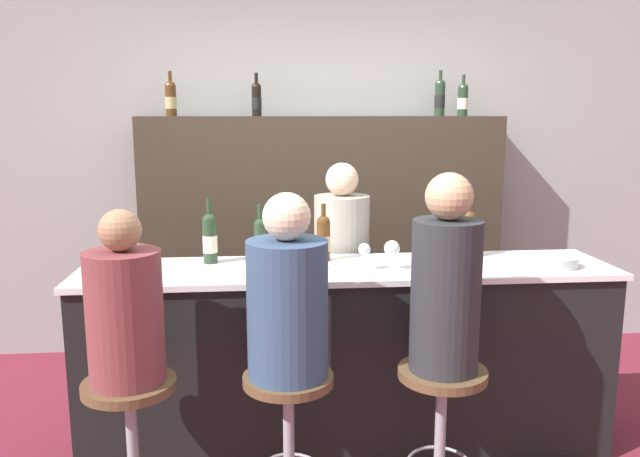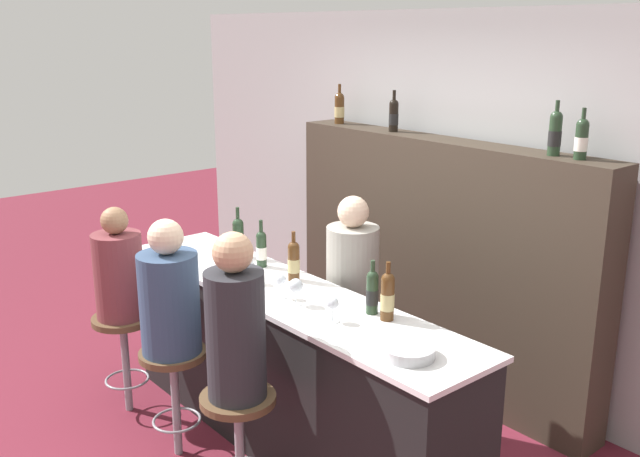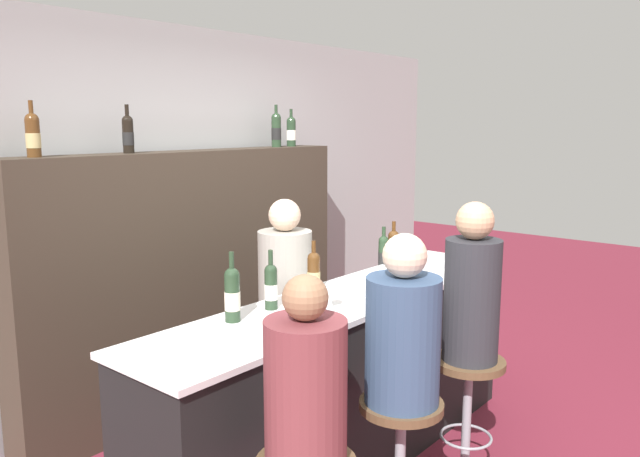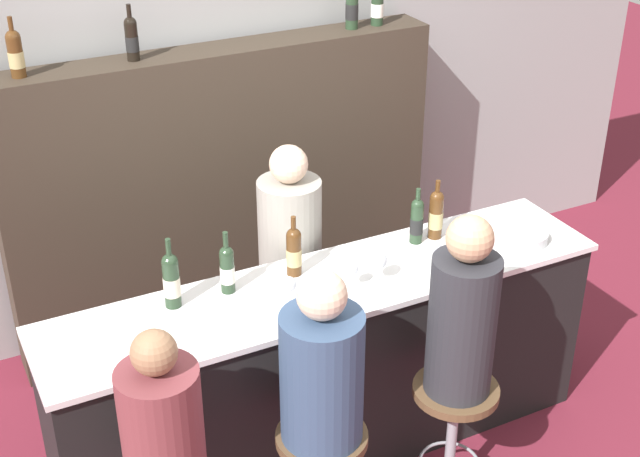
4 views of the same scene
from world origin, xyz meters
The scene contains 24 objects.
wall_back centered at (0.00, 1.83, 1.30)m, with size 6.40×0.05×2.60m.
bar_counter centered at (0.00, 0.27, 0.50)m, with size 2.74×0.59×1.00m.
back_bar_cabinet centered at (0.00, 1.61, 0.88)m, with size 2.56×0.28×1.76m.
wine_bottle_counter_0 centered at (-0.71, 0.42, 1.14)m, with size 0.08×0.08×0.34m.
wine_bottle_counter_1 centered at (-0.44, 0.42, 1.12)m, with size 0.07×0.07×0.31m.
wine_bottle_counter_2 centered at (-0.11, 0.42, 1.13)m, with size 0.07×0.07×0.31m.
wine_bottle_counter_3 centered at (0.57, 0.42, 1.12)m, with size 0.07×0.07×0.30m.
wine_bottle_counter_4 centered at (0.68, 0.42, 1.13)m, with size 0.07×0.07×0.32m.
wine_bottle_backbar_0 centered at (-1.04, 1.61, 1.88)m, with size 0.08×0.08×0.30m.
wine_bottle_backbar_1 centered at (-0.46, 1.61, 1.88)m, with size 0.07×0.07×0.29m.
wine_bottle_backbar_2 centered at (0.83, 1.61, 1.89)m, with size 0.07×0.07×0.32m.
wine_bottle_backbar_3 centered at (1.00, 1.61, 1.88)m, with size 0.07×0.07×0.29m.
wine_glass_0 centered at (-0.25, 0.19, 1.11)m, with size 0.07×0.07×0.15m.
wine_glass_1 centered at (0.07, 0.19, 1.10)m, with size 0.07×0.07×0.14m.
wine_glass_2 centered at (0.21, 0.19, 1.11)m, with size 0.08×0.08×0.15m.
wine_glass_3 centered at (0.52, 0.19, 1.09)m, with size 0.08×0.08×0.14m.
metal_bowl centered at (1.05, 0.19, 1.03)m, with size 0.25×0.25×0.05m.
bar_stool_left centered at (-1.00, -0.30, 0.53)m, with size 0.39×0.39×0.67m.
guest_seated_left centered at (-1.00, -0.30, 0.98)m, with size 0.31×0.31×0.73m.
bar_stool_middle centered at (-0.33, -0.30, 0.53)m, with size 0.39×0.39×0.67m.
guest_seated_middle centered at (-0.33, -0.30, 1.01)m, with size 0.34×0.34×0.79m.
bar_stool_right centered at (0.35, -0.30, 0.53)m, with size 0.39×0.39×0.67m.
guest_seated_right centered at (0.35, -0.30, 1.06)m, with size 0.30×0.30×0.86m.
bartender centered at (0.03, 0.77, 0.69)m, with size 0.33×0.33×1.50m.
Camera 1 is at (-0.43, -2.81, 1.78)m, focal length 35.00 mm.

